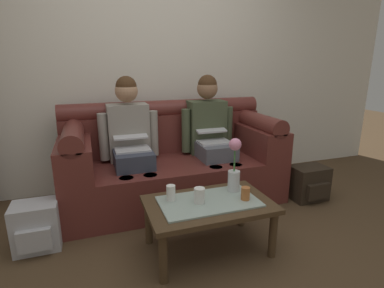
# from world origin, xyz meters

# --- Properties ---
(ground_plane) EXTENTS (14.00, 14.00, 0.00)m
(ground_plane) POSITION_xyz_m (0.00, 0.00, 0.00)
(ground_plane) COLOR #4C3823
(back_wall_patterned) EXTENTS (6.00, 0.12, 2.90)m
(back_wall_patterned) POSITION_xyz_m (0.00, 1.70, 1.45)
(back_wall_patterned) COLOR silver
(back_wall_patterned) RESTS_ON ground_plane
(couch) EXTENTS (2.07, 0.88, 0.96)m
(couch) POSITION_xyz_m (0.00, 1.17, 0.37)
(couch) COLOR maroon
(couch) RESTS_ON ground_plane
(person_left) EXTENTS (0.56, 0.67, 1.22)m
(person_left) POSITION_xyz_m (-0.40, 1.17, 0.66)
(person_left) COLOR #383D4C
(person_left) RESTS_ON ground_plane
(person_right) EXTENTS (0.56, 0.67, 1.22)m
(person_right) POSITION_xyz_m (0.40, 1.17, 0.66)
(person_right) COLOR #595B66
(person_right) RESTS_ON ground_plane
(coffee_table) EXTENTS (0.89, 0.56, 0.39)m
(coffee_table) POSITION_xyz_m (0.00, 0.21, 0.33)
(coffee_table) COLOR #47331E
(coffee_table) RESTS_ON ground_plane
(flower_vase) EXTENTS (0.09, 0.09, 0.41)m
(flower_vase) POSITION_xyz_m (0.24, 0.32, 0.58)
(flower_vase) COLOR silver
(flower_vase) RESTS_ON coffee_table
(cup_near_left) EXTENTS (0.06, 0.06, 0.09)m
(cup_near_left) POSITION_xyz_m (0.25, 0.15, 0.44)
(cup_near_left) COLOR #B26633
(cup_near_left) RESTS_ON coffee_table
(cup_near_right) EXTENTS (0.06, 0.06, 0.11)m
(cup_near_right) POSITION_xyz_m (-0.25, 0.31, 0.45)
(cup_near_right) COLOR white
(cup_near_right) RESTS_ON coffee_table
(cup_far_center) EXTENTS (0.08, 0.08, 0.11)m
(cup_far_center) POSITION_xyz_m (-0.07, 0.21, 0.45)
(cup_far_center) COLOR white
(cup_far_center) RESTS_ON coffee_table
(backpack_right) EXTENTS (0.35, 0.29, 0.34)m
(backpack_right) POSITION_xyz_m (1.28, 0.68, 0.17)
(backpack_right) COLOR #2D2319
(backpack_right) RESTS_ON ground_plane
(backpack_left) EXTENTS (0.32, 0.28, 0.36)m
(backpack_left) POSITION_xyz_m (-1.18, 0.64, 0.18)
(backpack_left) COLOR #B7B7BC
(backpack_left) RESTS_ON ground_plane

